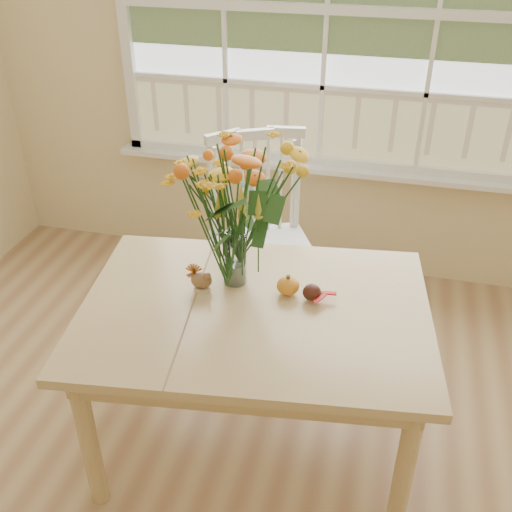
# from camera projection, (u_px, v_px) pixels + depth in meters

# --- Properties ---
(wall_back) EXTENTS (4.00, 0.02, 2.70)m
(wall_back) POSITION_uv_depth(u_px,v_px,m) (326.00, 48.00, 3.18)
(wall_back) COLOR beige
(wall_back) RESTS_ON floor
(window) EXTENTS (2.42, 0.12, 1.74)m
(window) POSITION_uv_depth(u_px,v_px,m) (327.00, 13.00, 3.06)
(window) COLOR silver
(window) RESTS_ON wall_back
(dining_table) EXTENTS (1.45, 1.12, 0.72)m
(dining_table) POSITION_uv_depth(u_px,v_px,m) (255.00, 326.00, 2.34)
(dining_table) COLOR tan
(dining_table) RESTS_ON floor
(windsor_chair) EXTENTS (0.65, 0.64, 1.06)m
(windsor_chair) POSITION_uv_depth(u_px,v_px,m) (260.00, 230.00, 3.06)
(windsor_chair) COLOR white
(windsor_chair) RESTS_ON floor
(flower_vase) EXTENTS (0.45, 0.45, 0.53)m
(flower_vase) POSITION_uv_depth(u_px,v_px,m) (234.00, 212.00, 2.28)
(flower_vase) COLOR white
(flower_vase) RESTS_ON dining_table
(pumpkin) EXTENTS (0.09, 0.09, 0.07)m
(pumpkin) POSITION_uv_depth(u_px,v_px,m) (288.00, 286.00, 2.35)
(pumpkin) COLOR orange
(pumpkin) RESTS_ON dining_table
(turkey_figurine) EXTENTS (0.09, 0.08, 0.11)m
(turkey_figurine) POSITION_uv_depth(u_px,v_px,m) (202.00, 280.00, 2.37)
(turkey_figurine) COLOR #CCB78C
(turkey_figurine) RESTS_ON dining_table
(dark_gourd) EXTENTS (0.13, 0.11, 0.06)m
(dark_gourd) POSITION_uv_depth(u_px,v_px,m) (312.00, 293.00, 2.32)
(dark_gourd) COLOR #38160F
(dark_gourd) RESTS_ON dining_table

